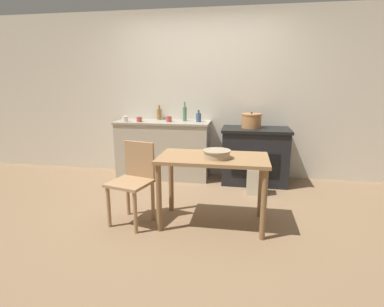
{
  "coord_description": "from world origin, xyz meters",
  "views": [
    {
      "loc": [
        0.64,
        -3.17,
        1.48
      ],
      "look_at": [
        0.0,
        0.54,
        0.58
      ],
      "focal_mm": 28.0,
      "sensor_mm": 36.0,
      "label": 1
    }
  ],
  "objects_px": {
    "mixing_bowl_large": "(217,154)",
    "bottle_far_left": "(199,117)",
    "chair": "(134,179)",
    "stock_pot": "(251,121)",
    "cup_center": "(139,119)",
    "cup_center_right": "(125,119)",
    "cup_center_left": "(169,119)",
    "work_table": "(213,168)",
    "flour_sack": "(256,181)",
    "bottle_mid_left": "(185,114)",
    "bottle_left": "(159,114)",
    "stove": "(255,155)"
  },
  "relations": [
    {
      "from": "mixing_bowl_large",
      "to": "bottle_far_left",
      "type": "height_order",
      "value": "bottle_far_left"
    },
    {
      "from": "chair",
      "to": "mixing_bowl_large",
      "type": "height_order",
      "value": "chair"
    },
    {
      "from": "stock_pot",
      "to": "chair",
      "type": "bearing_deg",
      "value": -128.12
    },
    {
      "from": "cup_center",
      "to": "cup_center_right",
      "type": "relative_size",
      "value": 0.99
    },
    {
      "from": "stock_pot",
      "to": "cup_center",
      "type": "distance_m",
      "value": 1.68
    },
    {
      "from": "cup_center",
      "to": "stock_pot",
      "type": "bearing_deg",
      "value": 4.08
    },
    {
      "from": "cup_center_left",
      "to": "work_table",
      "type": "bearing_deg",
      "value": -60.41
    },
    {
      "from": "flour_sack",
      "to": "mixing_bowl_large",
      "type": "distance_m",
      "value": 1.27
    },
    {
      "from": "flour_sack",
      "to": "cup_center",
      "type": "distance_m",
      "value": 1.96
    },
    {
      "from": "bottle_far_left",
      "to": "cup_center_left",
      "type": "relative_size",
      "value": 2.05
    },
    {
      "from": "work_table",
      "to": "cup_center",
      "type": "height_order",
      "value": "cup_center"
    },
    {
      "from": "bottle_mid_left",
      "to": "bottle_far_left",
      "type": "bearing_deg",
      "value": -13.83
    },
    {
      "from": "mixing_bowl_large",
      "to": "bottle_far_left",
      "type": "xyz_separation_m",
      "value": [
        -0.42,
        1.59,
        0.17
      ]
    },
    {
      "from": "chair",
      "to": "bottle_left",
      "type": "relative_size",
      "value": 3.78
    },
    {
      "from": "cup_center_left",
      "to": "cup_center",
      "type": "height_order",
      "value": "cup_center_left"
    },
    {
      "from": "stove",
      "to": "bottle_left",
      "type": "height_order",
      "value": "bottle_left"
    },
    {
      "from": "stove",
      "to": "bottle_mid_left",
      "type": "height_order",
      "value": "bottle_mid_left"
    },
    {
      "from": "stock_pot",
      "to": "bottle_left",
      "type": "xyz_separation_m",
      "value": [
        -1.45,
        0.21,
        0.05
      ]
    },
    {
      "from": "stove",
      "to": "cup_center_right",
      "type": "distance_m",
      "value": 2.03
    },
    {
      "from": "stove",
      "to": "flour_sack",
      "type": "relative_size",
      "value": 2.77
    },
    {
      "from": "mixing_bowl_large",
      "to": "cup_center_right",
      "type": "relative_size",
      "value": 3.29
    },
    {
      "from": "stove",
      "to": "cup_center_left",
      "type": "relative_size",
      "value": 11.09
    },
    {
      "from": "cup_center_right",
      "to": "stove",
      "type": "bearing_deg",
      "value": 3.76
    },
    {
      "from": "stove",
      "to": "cup_center",
      "type": "distance_m",
      "value": 1.82
    },
    {
      "from": "work_table",
      "to": "cup_center_left",
      "type": "relative_size",
      "value": 12.64
    },
    {
      "from": "cup_center_left",
      "to": "cup_center",
      "type": "relative_size",
      "value": 1.06
    },
    {
      "from": "cup_center_left",
      "to": "bottle_left",
      "type": "bearing_deg",
      "value": 131.84
    },
    {
      "from": "stove",
      "to": "bottle_mid_left",
      "type": "distance_m",
      "value": 1.24
    },
    {
      "from": "stove",
      "to": "bottle_far_left",
      "type": "bearing_deg",
      "value": 176.23
    },
    {
      "from": "bottle_mid_left",
      "to": "work_table",
      "type": "bearing_deg",
      "value": -69.09
    },
    {
      "from": "chair",
      "to": "bottle_left",
      "type": "distance_m",
      "value": 1.87
    },
    {
      "from": "mixing_bowl_large",
      "to": "cup_center",
      "type": "xyz_separation_m",
      "value": [
        -1.31,
        1.43,
        0.14
      ]
    },
    {
      "from": "stock_pot",
      "to": "mixing_bowl_large",
      "type": "height_order",
      "value": "stock_pot"
    },
    {
      "from": "mixing_bowl_large",
      "to": "cup_center_right",
      "type": "bearing_deg",
      "value": 137.29
    },
    {
      "from": "stove",
      "to": "chair",
      "type": "bearing_deg",
      "value": -130.06
    },
    {
      "from": "chair",
      "to": "flour_sack",
      "type": "xyz_separation_m",
      "value": [
        1.32,
        1.05,
        -0.3
      ]
    },
    {
      "from": "bottle_far_left",
      "to": "cup_center_right",
      "type": "bearing_deg",
      "value": -170.41
    },
    {
      "from": "cup_center_left",
      "to": "cup_center_right",
      "type": "xyz_separation_m",
      "value": [
        -0.65,
        -0.11,
        -0.0
      ]
    },
    {
      "from": "flour_sack",
      "to": "bottle_far_left",
      "type": "relative_size",
      "value": 1.96
    },
    {
      "from": "flour_sack",
      "to": "mixing_bowl_large",
      "type": "bearing_deg",
      "value": -113.59
    },
    {
      "from": "flour_sack",
      "to": "cup_center_left",
      "type": "relative_size",
      "value": 4.0
    },
    {
      "from": "cup_center_left",
      "to": "cup_center",
      "type": "distance_m",
      "value": 0.45
    },
    {
      "from": "chair",
      "to": "bottle_mid_left",
      "type": "relative_size",
      "value": 2.91
    },
    {
      "from": "bottle_left",
      "to": "bottle_mid_left",
      "type": "relative_size",
      "value": 0.77
    },
    {
      "from": "bottle_mid_left",
      "to": "cup_center_right",
      "type": "bearing_deg",
      "value": -164.62
    },
    {
      "from": "chair",
      "to": "flour_sack",
      "type": "height_order",
      "value": "chair"
    },
    {
      "from": "work_table",
      "to": "cup_center_right",
      "type": "xyz_separation_m",
      "value": [
        -1.48,
        1.34,
        0.31
      ]
    },
    {
      "from": "mixing_bowl_large",
      "to": "bottle_mid_left",
      "type": "xyz_separation_m",
      "value": [
        -0.65,
        1.65,
        0.22
      ]
    },
    {
      "from": "stove",
      "to": "work_table",
      "type": "distance_m",
      "value": 1.56
    },
    {
      "from": "stove",
      "to": "mixing_bowl_large",
      "type": "bearing_deg",
      "value": -105.85
    }
  ]
}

